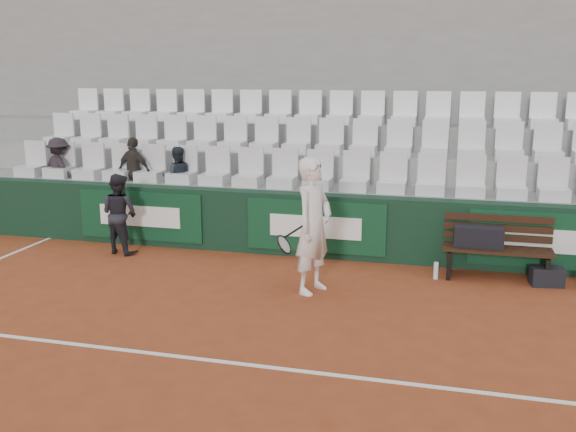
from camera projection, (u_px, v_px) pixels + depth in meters
The scene contains 19 objects.
ground at pixel (254, 366), 6.44m from camera, with size 80.00×80.00×0.00m, color brown.
court_baseline at pixel (254, 365), 6.44m from camera, with size 18.00×0.06×0.01m, color white.
back_barrier at pixel (334, 226), 10.08m from camera, with size 18.00×0.34×1.00m.
grandstand_tier_front at pixel (337, 217), 10.69m from camera, with size 18.00×0.95×1.00m, color gray.
grandstand_tier_mid at pixel (347, 194), 11.54m from camera, with size 18.00×0.95×1.45m, color #969693.
grandstand_tier_back at pixel (355, 173), 12.39m from camera, with size 18.00×0.95×1.90m, color gray.
grandstand_rear_wall at pixel (362, 106), 12.70m from camera, with size 18.00×0.30×4.40m, color gray.
seat_row_front at pixel (336, 171), 10.35m from camera, with size 11.90×0.44×0.63m, color silver.
seat_row_mid at pixel (346, 137), 11.14m from camera, with size 11.90×0.44×0.63m, color silver.
seat_row_back at pixel (355, 108), 11.94m from camera, with size 11.90×0.44×0.63m, color white.
bench_left at pixel (496, 264), 9.07m from camera, with size 1.50×0.56×0.45m, color black.
sports_bag_left at pixel (478, 237), 9.08m from camera, with size 0.68×0.29×0.29m, color black.
sports_bag_ground at pixel (547, 276), 8.82m from camera, with size 0.43×0.26×0.26m, color black.
water_bottle_near at pixel (436, 271), 9.10m from camera, with size 0.07×0.07×0.24m, color silver.
tennis_player at pixel (313, 226), 8.42m from camera, with size 0.81×0.77×1.81m.
ball_kid at pixel (119, 214), 10.29m from camera, with size 0.63×0.49×1.30m, color black.
spectator_a at pixel (58, 145), 11.60m from camera, with size 0.75×0.43×1.16m, color black.
spectator_b at pixel (133, 146), 11.22m from camera, with size 0.71×0.29×1.20m, color #2D2924.
spectator_c at pixel (176, 151), 11.04m from camera, with size 0.52×0.40×1.06m, color #1F252F.
Camera 1 is at (1.83, -5.66, 2.90)m, focal length 40.00 mm.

